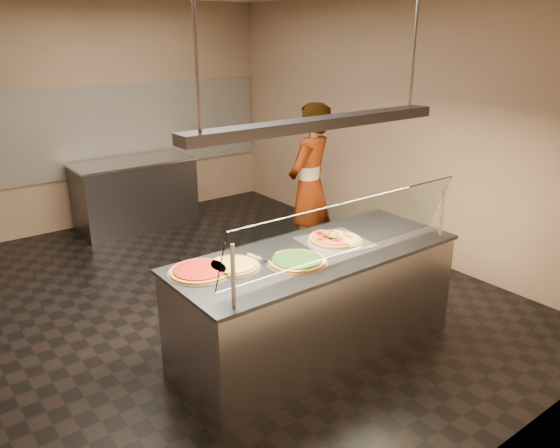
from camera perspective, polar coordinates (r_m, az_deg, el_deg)
ground at (r=5.75m, az=-6.46°, el=-7.51°), size 5.00×6.00×0.02m
wall_back at (r=7.95m, az=-18.36°, el=10.69°), size 5.00×0.02×3.00m
wall_front at (r=3.13m, az=22.13°, el=-2.42°), size 5.00×0.02×3.00m
wall_right at (r=6.83m, az=11.65°, el=9.95°), size 0.02×6.00×3.00m
tile_band at (r=7.95m, az=-18.13°, el=9.25°), size 4.90×0.02×1.20m
serving_counter at (r=4.57m, az=3.70°, el=-8.24°), size 2.41×0.94×0.93m
sneeze_guard at (r=4.03m, az=7.12°, el=-0.44°), size 2.17×0.18×0.54m
perforated_tray at (r=4.57m, az=5.72°, el=-1.79°), size 0.58×0.58×0.01m
half_pizza_pepperoni at (r=4.50m, az=4.75°, el=-1.75°), size 0.27×0.45×0.05m
half_pizza_sausage at (r=4.64m, az=6.65°, el=-1.26°), size 0.27×0.45×0.04m
pizza_spinach at (r=4.15m, az=1.78°, el=-3.84°), size 0.47×0.47×0.03m
pizza_cheese at (r=4.09m, az=-4.93°, el=-4.32°), size 0.41×0.41×0.03m
pizza_tomato at (r=4.02m, az=-8.39°, el=-4.88°), size 0.47×0.47×0.03m
pizza_spatula at (r=4.19m, az=-1.93°, el=-3.42°), size 0.21×0.23×0.02m
prep_table at (r=7.82m, az=-14.87°, el=3.11°), size 1.61×0.74×0.93m
worker at (r=6.13m, az=3.09°, el=3.87°), size 0.81×0.68×1.87m
heat_lamp_housing at (r=4.09m, az=4.16°, el=10.46°), size 2.30×0.18×0.08m
lamp_rod_left at (r=3.47m, az=-8.78°, el=17.70°), size 0.02×0.02×1.01m
lamp_rod_right at (r=4.76m, az=13.89°, el=17.83°), size 0.02×0.02×1.01m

